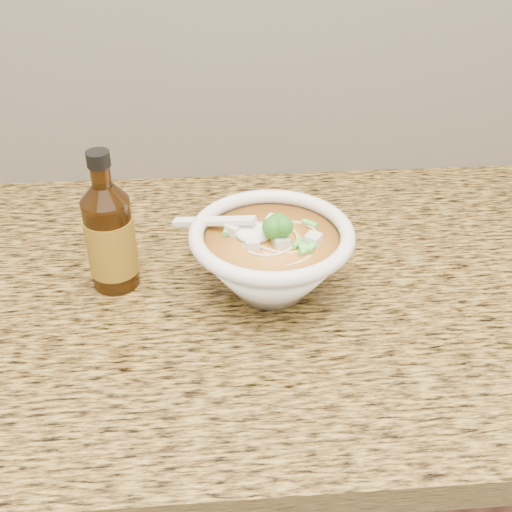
{
  "coord_description": "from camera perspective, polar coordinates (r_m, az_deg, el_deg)",
  "views": [
    {
      "loc": [
        -0.07,
        0.98,
        1.43
      ],
      "look_at": [
        -0.02,
        1.65,
        0.95
      ],
      "focal_mm": 45.0,
      "sensor_mm": 36.0,
      "label": 1
    }
  ],
  "objects": [
    {
      "name": "hot_sauce_bottle",
      "position": [
        0.85,
        -12.82,
        1.64
      ],
      "size": [
        0.08,
        0.08,
        0.19
      ],
      "rotation": [
        0.0,
        0.0,
        -0.39
      ],
      "color": "#3D2008",
      "rests_on": "counter_slab"
    },
    {
      "name": "soup_bowl",
      "position": [
        0.83,
        1.37,
        -0.2
      ],
      "size": [
        0.23,
        0.21,
        0.12
      ],
      "rotation": [
        0.0,
        0.0,
        0.0
      ],
      "color": "white",
      "rests_on": "counter_slab"
    },
    {
      "name": "cabinet",
      "position": [
        1.22,
        0.81,
        -19.96
      ],
      "size": [
        4.0,
        0.65,
        0.86
      ],
      "primitive_type": "cube",
      "color": "black",
      "rests_on": "ground"
    },
    {
      "name": "counter_slab",
      "position": [
        0.89,
        1.04,
        -3.04
      ],
      "size": [
        4.0,
        0.68,
        0.04
      ],
      "primitive_type": "cube",
      "color": "olive",
      "rests_on": "cabinet"
    }
  ]
}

